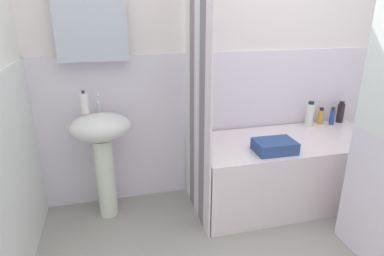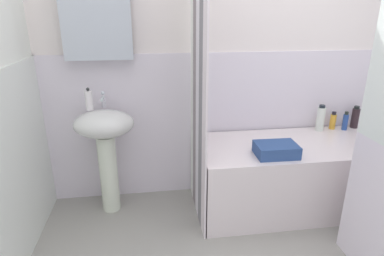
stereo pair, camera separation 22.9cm
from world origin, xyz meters
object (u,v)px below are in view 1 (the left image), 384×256
bathtub (287,170)px  shampoo_bottle (310,114)px  towel_folded (275,146)px  soap_dispenser (84,103)px  body_wash_bottle (332,117)px  sink (102,143)px  lotion_bottle (341,113)px  conditioner_bottle (321,117)px

bathtub → shampoo_bottle: (0.32, 0.25, 0.38)m
bathtub → towel_folded: towel_folded is taller
soap_dispenser → body_wash_bottle: (2.09, 0.05, -0.28)m
soap_dispenser → towel_folded: soap_dispenser is taller
sink → lotion_bottle: (2.11, 0.13, 0.03)m
shampoo_bottle → conditioner_bottle: bearing=8.9°
body_wash_bottle → conditioner_bottle: (-0.09, 0.04, -0.00)m
towel_folded → body_wash_bottle: bearing=28.2°
lotion_bottle → soap_dispenser: bearing=-177.7°
lotion_bottle → conditioner_bottle: bearing=-178.6°
shampoo_bottle → body_wash_bottle: bearing=-3.8°
body_wash_bottle → conditioner_bottle: size_ratio=1.05×
shampoo_bottle → soap_dispenser: bearing=-178.1°
sink → bathtub: bearing=-5.7°
sink → towel_folded: (1.21, -0.33, -0.02)m
bathtub → shampoo_bottle: bearing=38.1°
conditioner_bottle → towel_folded: size_ratio=0.53×
bathtub → towel_folded: bearing=-142.7°
lotion_bottle → body_wash_bottle: 0.12m
bathtub → towel_folded: size_ratio=5.24×
lotion_bottle → bathtub: bearing=-157.1°
soap_dispenser → towel_folded: 1.39m
body_wash_bottle → bathtub: bearing=-156.4°
soap_dispenser → bathtub: 1.68m
conditioner_bottle → shampoo_bottle: bearing=-171.1°
bathtub → shampoo_bottle: size_ratio=6.72×
towel_folded → soap_dispenser: bearing=164.0°
towel_folded → sink: bearing=164.7°
bathtub → lotion_bottle: 0.80m
sink → bathtub: size_ratio=0.54×
soap_dispenser → shampoo_bottle: (1.87, 0.06, -0.25)m
lotion_bottle → shampoo_bottle: size_ratio=0.86×
conditioner_bottle → towel_folded: 0.83m
soap_dispenser → lotion_bottle: 2.22m
conditioner_bottle → towel_folded: (-0.69, -0.46, -0.03)m
conditioner_bottle → shampoo_bottle: (-0.13, -0.02, 0.04)m
lotion_bottle → towel_folded: 1.01m
bathtub → lotion_bottle: lotion_bottle is taller
sink → towel_folded: sink is taller
soap_dispenser → shampoo_bottle: 1.88m
lotion_bottle → conditioner_bottle: 0.21m
conditioner_bottle → towel_folded: conditioner_bottle is taller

